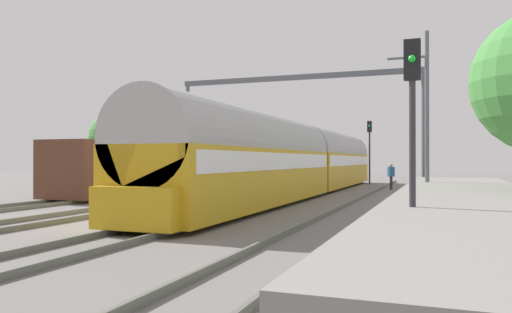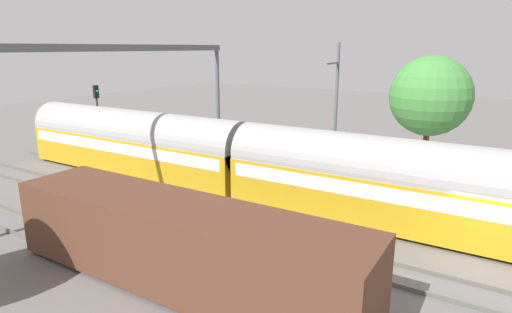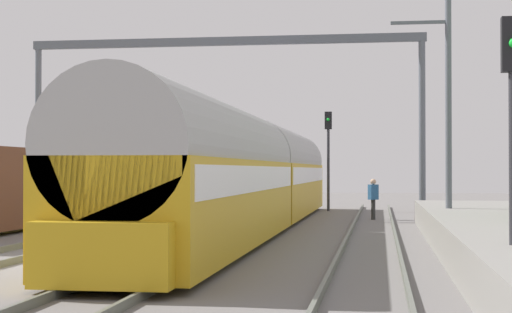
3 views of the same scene
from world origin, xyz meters
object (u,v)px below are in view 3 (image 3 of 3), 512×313
Objects in this scene: person_crossing at (373,195)px; railway_signal_far at (328,147)px; passenger_train at (251,174)px; catenary_gantry at (224,81)px.

person_crossing is 0.34× the size of railway_signal_far.
passenger_train is at bearing 17.06° from person_crossing.
person_crossing is 8.07m from catenary_gantry.
catenary_gantry is (-6.40, -0.23, 4.92)m from person_crossing.
railway_signal_far is 8.96m from catenary_gantry.
passenger_train is 18.99× the size of person_crossing.
catenary_gantry is (-4.06, -7.52, 2.69)m from railway_signal_far.
catenary_gantry reaches higher than person_crossing.
person_crossing is 0.10× the size of catenary_gantry.
passenger_train reaches higher than person_crossing.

